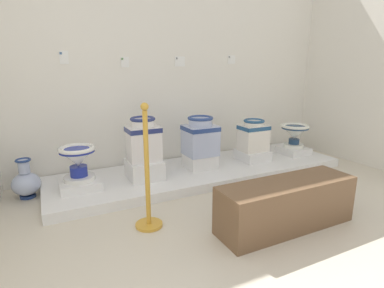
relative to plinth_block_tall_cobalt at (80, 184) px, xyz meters
name	(u,v)px	position (x,y,z in m)	size (l,w,h in m)	color
ground_plane	(274,222)	(1.43, -1.28, -0.15)	(6.33, 5.28, 0.02)	beige
wall_back	(182,42)	(1.43, 0.59, 1.46)	(4.53, 0.06, 3.21)	white
display_platform	(202,171)	(1.43, 0.02, -0.09)	(3.59, 1.03, 0.10)	white
plinth_block_tall_cobalt	(80,184)	(0.00, 0.00, 0.00)	(0.40, 0.39, 0.09)	white
antique_toilet_tall_cobalt	(78,159)	(0.00, 0.00, 0.27)	(0.36, 0.36, 0.35)	white
plinth_block_squat_floral	(145,169)	(0.68, -0.02, 0.06)	(0.36, 0.38, 0.20)	white
antique_toilet_squat_floral	(143,139)	(0.68, -0.02, 0.40)	(0.35, 0.27, 0.48)	white
plinth_block_slender_white	(200,161)	(1.40, 0.04, 0.04)	(0.35, 0.31, 0.16)	white
antique_toilet_slender_white	(200,136)	(1.40, 0.04, 0.36)	(0.37, 0.34, 0.47)	silver
plinth_block_rightmost	(252,155)	(2.17, 0.01, 0.02)	(0.36, 0.38, 0.13)	white
antique_toilet_rightmost	(253,134)	(2.17, 0.01, 0.30)	(0.35, 0.27, 0.41)	white
plinth_block_leftmost	(293,150)	(2.87, -0.01, 0.00)	(0.36, 0.37, 0.09)	white
antique_toilet_leftmost	(295,132)	(2.87, -0.01, 0.26)	(0.39, 0.39, 0.32)	white
info_placard_first	(64,57)	(0.01, 0.55, 1.26)	(0.09, 0.01, 0.14)	white
info_placard_second	(125,62)	(0.67, 0.55, 1.21)	(0.09, 0.01, 0.12)	white
info_placard_third	(180,61)	(1.37, 0.55, 1.22)	(0.13, 0.01, 0.12)	white
info_placard_fourth	(231,59)	(2.15, 0.55, 1.25)	(0.12, 0.01, 0.11)	white
decorative_vase_corner	(26,182)	(-0.49, 0.24, 0.02)	(0.28, 0.28, 0.41)	navy
stanchion_post_near_left	(148,188)	(0.44, -0.87, 0.20)	(0.23, 0.23, 1.04)	gold
museum_bench	(286,204)	(1.45, -1.39, 0.06)	(1.20, 0.36, 0.40)	brown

